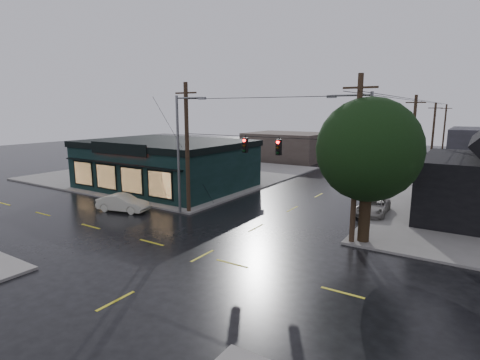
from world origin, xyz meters
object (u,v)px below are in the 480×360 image
Objects in this scene: utility_pole_ne at (351,244)px; corner_tree at (369,150)px; sedan_cream at (123,203)px; suv_silver at (373,206)px; utility_pole_nw at (189,213)px.

corner_tree is at bearing 41.37° from utility_pole_ne.
utility_pole_ne is 2.40× the size of sedan_cream.
suv_silver is (-1.07, 6.90, -5.11)m from corner_tree.
utility_pole_ne is at bearing 0.00° from utility_pole_nw.
utility_pole_ne is at bearing -95.83° from sedan_cream.
corner_tree is at bearing -85.03° from suv_silver.
utility_pole_nw is at bearing 180.00° from utility_pole_ne.
corner_tree is 19.24m from sedan_cream.
suv_silver is (12.50, 7.40, 0.65)m from utility_pole_nw.
sedan_cream is 19.91m from suv_silver.
sedan_cream is at bearing -151.63° from utility_pole_nw.
sedan_cream is 0.90× the size of suv_silver.
corner_tree reaches higher than utility_pole_nw.
utility_pole_ne is 17.94m from sedan_cream.
utility_pole_nw is at bearing -75.67° from sedan_cream.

